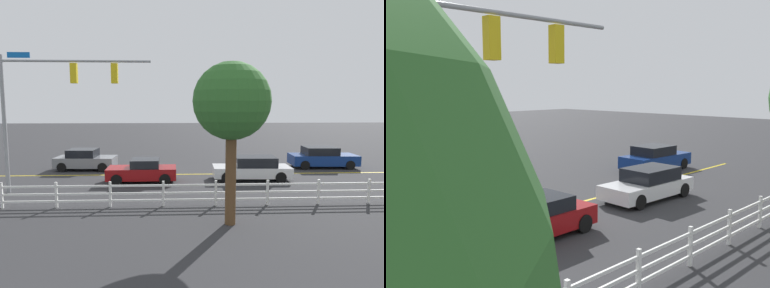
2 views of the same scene
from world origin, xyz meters
TOP-DOWN VIEW (x-y plane):
  - ground_plane at (0.00, 0.00)m, footprint 120.00×120.00m
  - lane_center_stripe at (-4.00, 0.00)m, footprint 28.00×0.16m
  - signal_assembly at (4.04, 4.20)m, footprint 7.52×0.38m
  - car_0 at (-0.42, 2.07)m, footprint 4.02×1.89m
  - car_1 at (-12.95, -2.04)m, footprint 4.73×2.22m
  - car_2 at (-7.01, 1.75)m, footprint 4.69×2.08m
  - white_rail_fence at (-3.00, 6.94)m, footprint 26.10×0.10m

SIDE VIEW (x-z plane):
  - ground_plane at x=0.00m, z-range 0.00..0.00m
  - lane_center_stripe at x=-4.00m, z-range 0.00..0.01m
  - white_rail_fence at x=-3.00m, z-range 0.03..1.18m
  - car_0 at x=-0.42m, z-range -0.03..1.33m
  - car_2 at x=-7.01m, z-range -0.02..1.40m
  - car_1 at x=-12.95m, z-range -0.02..1.47m
  - signal_assembly at x=4.04m, z-range 1.46..8.59m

